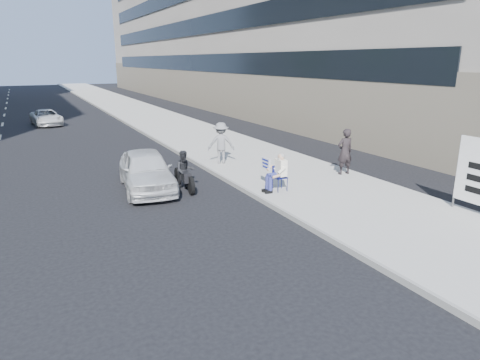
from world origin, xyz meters
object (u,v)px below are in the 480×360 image
pedestrian_woman (345,152)px  motorcycle (185,173)px  jogger (221,143)px  white_sedan_far (46,117)px  white_sedan_near (146,170)px  seated_protester (277,170)px

pedestrian_woman → motorcycle: pedestrian_woman is taller
jogger → white_sedan_far: size_ratio=0.45×
pedestrian_woman → white_sedan_near: (-7.27, 1.91, -0.33)m
seated_protester → jogger: (0.01, 4.56, 0.16)m
jogger → white_sedan_far: 17.82m
pedestrian_woman → white_sedan_near: pedestrian_woman is taller
pedestrian_woman → white_sedan_near: bearing=-9.3°
jogger → motorcycle: 3.69m
seated_protester → motorcycle: seated_protester is taller
jogger → pedestrian_woman: (3.50, -3.84, 0.01)m
white_sedan_near → white_sedan_far: (-2.17, 18.72, -0.17)m
seated_protester → jogger: jogger is taller
white_sedan_near → motorcycle: (1.18, -0.67, -0.07)m
seated_protester → motorcycle: bearing=142.7°
seated_protester → white_sedan_near: bearing=145.0°
jogger → pedestrian_woman: size_ratio=0.99×
white_sedan_far → motorcycle: bearing=-85.8°
seated_protester → white_sedan_near: size_ratio=0.31×
seated_protester → motorcycle: size_ratio=0.64×
jogger → motorcycle: bearing=68.2°
seated_protester → pedestrian_woman: 3.59m
motorcycle → jogger: bearing=51.6°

